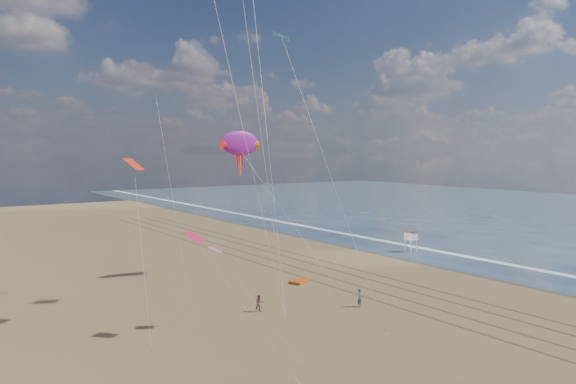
% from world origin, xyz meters
% --- Properties ---
extents(ground, '(260.00, 260.00, 0.00)m').
position_xyz_m(ground, '(0.00, 0.00, 0.00)').
color(ground, brown).
rests_on(ground, ground).
extents(ocean, '(260.00, 260.00, 0.00)m').
position_xyz_m(ocean, '(75.00, 40.00, 0.00)').
color(ocean, '#2D4456').
rests_on(ocean, ground).
extents(wet_sand, '(260.00, 260.00, 0.00)m').
position_xyz_m(wet_sand, '(19.00, 40.00, 0.00)').
color(wet_sand, '#42301E').
rests_on(wet_sand, ground).
extents(foam, '(260.00, 260.00, 0.00)m').
position_xyz_m(foam, '(23.20, 40.00, 0.00)').
color(foam, white).
rests_on(foam, ground).
extents(tracks, '(7.68, 120.00, 0.01)m').
position_xyz_m(tracks, '(2.55, 30.00, 0.01)').
color(tracks, brown).
rests_on(tracks, ground).
extents(lifeguard_stand, '(1.55, 1.55, 2.80)m').
position_xyz_m(lifeguard_stand, '(19.79, 32.18, 2.16)').
color(lifeguard_stand, white).
rests_on(lifeguard_stand, ground).
extents(grounded_kite, '(2.57, 2.13, 0.25)m').
position_xyz_m(grounded_kite, '(-2.82, 26.40, 0.13)').
color(grounded_kite, '#DC5412').
rests_on(grounded_kite, ground).
extents(show_kite, '(4.50, 9.48, 22.42)m').
position_xyz_m(show_kite, '(-6.08, 32.96, 14.40)').
color(show_kite, '#9F18A0').
rests_on(show_kite, ground).
extents(kite_flyer_a, '(0.69, 0.59, 1.61)m').
position_xyz_m(kite_flyer_a, '(-3.78, 16.14, 0.81)').
color(kite_flyer_a, '#545C6C').
rests_on(kite_flyer_a, ground).
extents(kite_flyer_b, '(0.79, 0.67, 1.47)m').
position_xyz_m(kite_flyer_b, '(-11.82, 19.84, 0.73)').
color(kite_flyer_b, brown).
rests_on(kite_flyer_b, ground).
extents(small_kites, '(14.81, 19.99, 17.99)m').
position_xyz_m(small_kites, '(-15.76, 23.34, 14.92)').
color(small_kites, '#E2154A').
rests_on(small_kites, ground).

